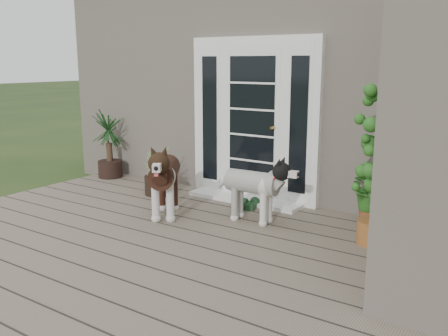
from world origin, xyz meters
The scene contains 14 objects.
deck centered at (0.00, 0.40, 0.06)m, with size 6.20×4.60×0.12m, color #6B5B4C.
house_main centered at (0.00, 4.65, 1.55)m, with size 7.40×4.00×3.10m, color #665E54.
door_unit centered at (-0.20, 2.60, 1.19)m, with size 1.90×0.14×2.15m, color white.
door_step centered at (-0.20, 2.40, 0.14)m, with size 1.60×0.40×0.05m, color white.
brindle_dog centered at (-0.66, 1.31, 0.52)m, with size 0.41×0.95×0.79m, color #402217, non-canonical shape.
white_dog centered at (0.32, 1.71, 0.46)m, with size 0.35×0.82×0.69m, color silver, non-canonical shape.
spider_plant centered at (-1.38, 2.01, 0.47)m, with size 0.66×0.66×0.71m, color #819058, non-canonical shape.
yucca centered at (-2.73, 2.37, 0.65)m, with size 0.73×0.73×1.06m, color black, non-canonical shape.
herb_a centered at (1.48, 2.40, 0.43)m, with size 0.48×0.48×0.62m, color #1F651C.
herb_b centered at (1.88, 2.40, 0.39)m, with size 0.36×0.36×0.54m, color #2D621C.
herb_c centered at (2.06, 2.40, 0.38)m, with size 0.34×0.34×0.52m, color #1B5B1A.
sapling centered at (1.71, 1.78, 0.99)m, with size 0.51×0.51×1.75m, color #164F18, non-canonical shape.
clog_left centered at (0.06, 2.17, 0.17)m, with size 0.15×0.33×0.10m, color #16371B, non-canonical shape.
clog_right centered at (-0.05, 2.06, 0.17)m, with size 0.15×0.32×0.10m, color black, non-canonical shape.
Camera 1 is at (3.06, -2.96, 1.94)m, focal length 38.89 mm.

